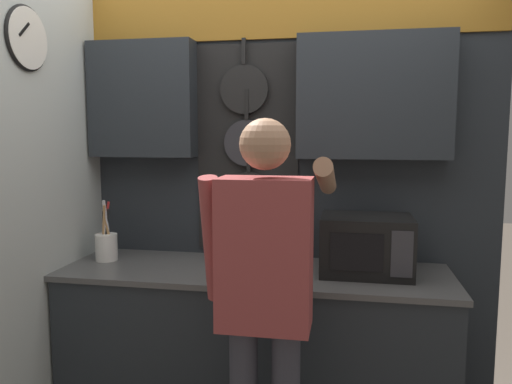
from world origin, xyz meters
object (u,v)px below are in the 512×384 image
(utensil_crock, at_px, (106,245))
(person, at_px, (265,284))
(knife_block, at_px, (266,252))
(microwave, at_px, (366,245))

(utensil_crock, distance_m, person, 1.21)
(knife_block, xyz_separation_m, utensil_crock, (-0.93, 0.00, -0.00))
(microwave, height_order, person, person)
(knife_block, relative_size, person, 0.15)
(knife_block, xyz_separation_m, person, (0.10, -0.63, 0.02))
(microwave, distance_m, utensil_crock, 1.46)
(knife_block, distance_m, utensil_crock, 0.93)
(microwave, xyz_separation_m, person, (-0.43, -0.63, -0.04))
(knife_block, height_order, utensil_crock, utensil_crock)
(microwave, height_order, knife_block, microwave)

